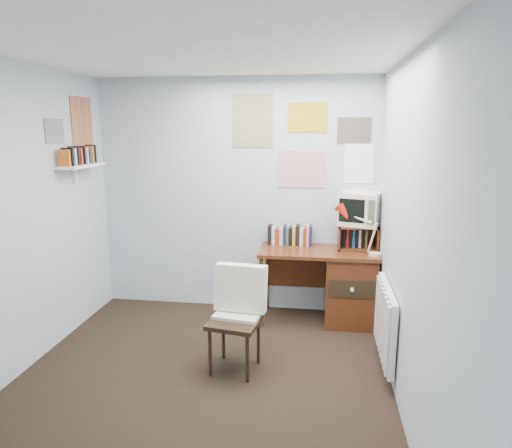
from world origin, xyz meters
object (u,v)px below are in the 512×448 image
Objects in this scene: desk at (344,284)px; wall_shelf at (81,166)px; desk_chair at (235,322)px; crt_tv at (361,207)px; radiator at (386,322)px; tv_riser at (358,237)px; desk_lamp at (376,235)px.

wall_shelf is (-2.57, -0.38, 1.21)m from desk.
wall_shelf is at bearing -171.60° from desk.
crt_tv is at bearing 58.28° from desk_chair.
wall_shelf is at bearing 169.11° from radiator.
wall_shelf reaches higher than radiator.
crt_tv reaches higher than desk.
crt_tv is at bearing 43.90° from desk.
wall_shelf is at bearing -151.75° from crt_tv.
desk_chair is 1.81m from crt_tv.
crt_tv is at bearing 98.22° from radiator.
crt_tv is (0.02, 0.02, 0.31)m from tv_riser.
desk is 1.50× the size of radiator.
radiator is at bearing -64.20° from crt_tv.
crt_tv reaches higher than radiator.
tv_riser is 0.65× the size of wall_shelf.
tv_riser reaches higher than desk_chair.
desk_chair is 2.15m from wall_shelf.
tv_riser is at bearing -112.71° from crt_tv.
wall_shelf is (-2.71, -0.51, 0.43)m from crt_tv.
desk_lamp reaches higher than desk.
crt_tv reaches higher than tv_riser.
crt_tv is at bearing 117.72° from desk_lamp.
desk_chair is at bearing -171.68° from radiator.
crt_tv is (0.14, 0.13, 0.79)m from desk.
tv_riser is (1.06, 1.22, 0.46)m from desk_chair.
desk_lamp is 1.07× the size of tv_riser.
desk_chair is at bearing -130.23° from desk.
desk is 2.80× the size of desk_lamp.
desk_chair reaches higher than desk.
radiator is (0.29, -0.93, 0.01)m from desk.
tv_riser reaches higher than desk.
wall_shelf reaches higher than tv_riser.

